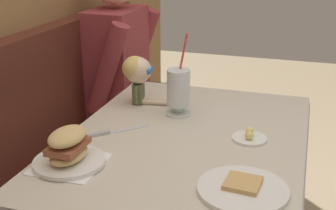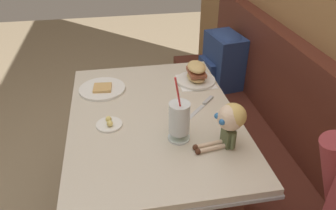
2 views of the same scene
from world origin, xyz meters
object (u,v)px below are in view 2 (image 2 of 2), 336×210
toast_plate (102,89)px  backpack (223,58)px  milkshake_glass (179,120)px  butter_saucer (109,124)px  seated_doll (230,120)px  sandwich_plate (196,74)px  butter_knife (205,103)px

toast_plate → backpack: size_ratio=0.62×
milkshake_glass → backpack: (-0.94, 0.52, -0.18)m
butter_saucer → seated_doll: seated_doll is taller
sandwich_plate → butter_saucer: bearing=-55.5°
sandwich_plate → butter_knife: bearing=-3.4°
toast_plate → milkshake_glass: size_ratio=0.79×
sandwich_plate → butter_knife: size_ratio=1.22×
butter_knife → backpack: backpack is taller
butter_saucer → backpack: backpack is taller
sandwich_plate → seated_doll: size_ratio=0.98×
butter_saucer → seated_doll: bearing=65.3°
milkshake_glass → sandwich_plate: bearing=157.8°
milkshake_glass → seated_doll: bearing=68.7°
milkshake_glass → butter_saucer: size_ratio=2.62×
seated_doll → backpack: seated_doll is taller
milkshake_glass → backpack: size_ratio=0.78×
toast_plate → butter_knife: (0.24, 0.51, -0.00)m
toast_plate → backpack: (-0.46, 0.84, -0.09)m
butter_knife → seated_doll: seated_doll is taller
butter_knife → backpack: bearing=154.3°
butter_saucer → seated_doll: (0.23, 0.49, 0.12)m
seated_doll → backpack: 1.09m
butter_saucer → butter_knife: size_ratio=0.67×
backpack → sandwich_plate: bearing=-35.2°
toast_plate → sandwich_plate: (-0.00, 0.53, 0.04)m
butter_knife → seated_doll: (0.33, 0.01, 0.12)m
toast_plate → butter_knife: 0.56m
butter_knife → seated_doll: bearing=1.4°
sandwich_plate → toast_plate: bearing=-89.5°
sandwich_plate → butter_saucer: size_ratio=1.83×
butter_saucer → butter_knife: 0.49m
butter_knife → seated_doll: size_ratio=0.80×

